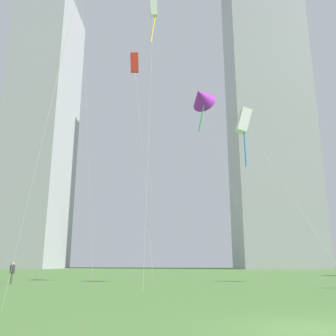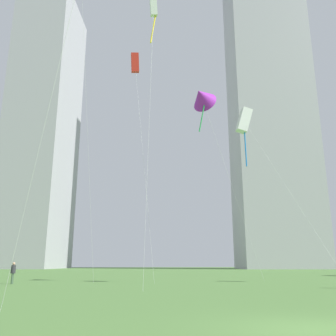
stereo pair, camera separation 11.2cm
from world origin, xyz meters
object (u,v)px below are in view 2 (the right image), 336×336
kite_flying_6 (244,121)px  distant_highrise_1 (44,126)px  kite_flying_0 (202,97)px  kite_flying_1 (135,63)px  kite_flying_3 (153,10)px  person_standing_5 (13,271)px  distant_highrise_0 (269,98)px

kite_flying_6 → distant_highrise_1: 102.10m
kite_flying_0 → distant_highrise_1: bearing=110.4°
kite_flying_0 → kite_flying_1: 8.92m
kite_flying_0 → kite_flying_3: bearing=-131.8°
kite_flying_6 → kite_flying_0: bearing=151.8°
person_standing_5 → distant_highrise_0: 103.77m
kite_flying_0 → kite_flying_3: (-4.91, -5.49, 4.32)m
kite_flying_6 → kite_flying_1: bearing=148.0°
kite_flying_3 → distant_highrise_0: size_ratio=0.20×
person_standing_5 → kite_flying_6: 22.28m
kite_flying_3 → kite_flying_0: bearing=48.2°
person_standing_5 → distant_highrise_0: (54.34, 71.43, 52.08)m
person_standing_5 → kite_flying_0: 21.43m
kite_flying_0 → distant_highrise_0: size_ratio=0.16×
kite_flying_0 → kite_flying_1: bearing=146.0°
person_standing_5 → kite_flying_6: (18.32, -3.36, 12.23)m
person_standing_5 → kite_flying_3: kite_flying_3 is taller
person_standing_5 → kite_flying_6: size_ratio=0.11×
kite_flying_1 → kite_flying_3: 9.60m
distant_highrise_0 → distant_highrise_1: (-72.08, 15.08, -7.45)m
kite_flying_6 → distant_highrise_1: size_ratio=0.16×
person_standing_5 → distant_highrise_0: bearing=140.5°
kite_flying_0 → distant_highrise_0: distant_highrise_0 is taller
person_standing_5 → kite_flying_1: bearing=102.2°
distant_highrise_1 → kite_flying_6: bearing=-59.1°
kite_flying_0 → kite_flying_1: (-5.94, 4.00, 5.31)m
distant_highrise_0 → distant_highrise_1: bearing=175.2°
kite_flying_1 → kite_flying_0: bearing=-34.0°
kite_flying_0 → kite_flying_3: 8.54m
kite_flying_6 → distant_highrise_0: 92.08m
kite_flying_3 → distant_highrise_1: distant_highrise_1 is taller
kite_flying_0 → distant_highrise_1: (-32.86, 88.15, 29.54)m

